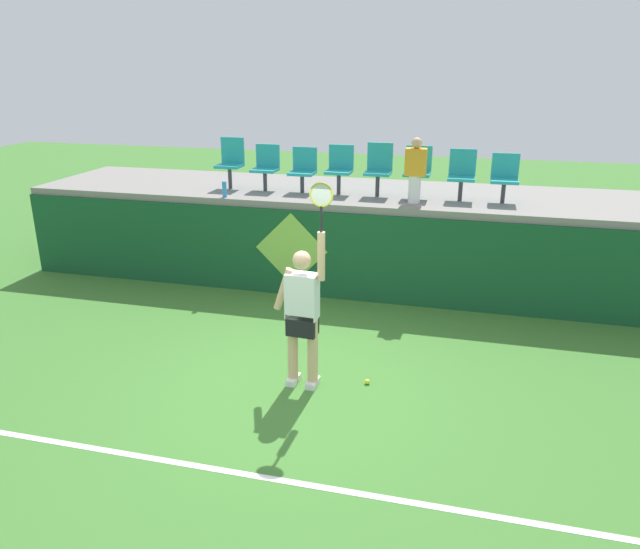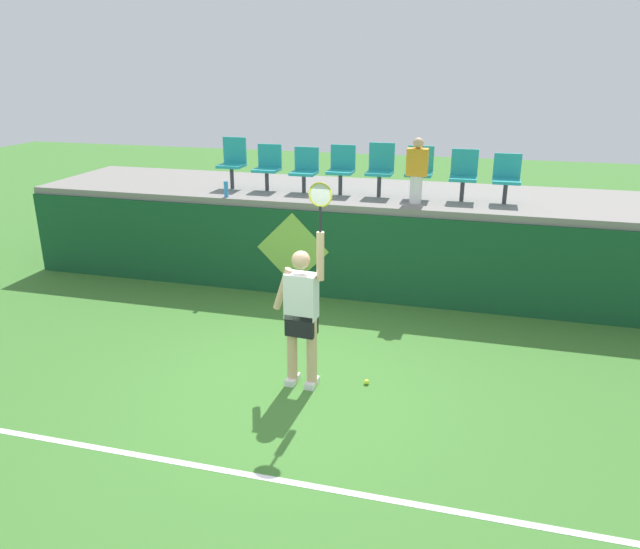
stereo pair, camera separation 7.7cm
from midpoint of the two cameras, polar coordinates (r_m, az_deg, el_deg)
The scene contains 17 objects.
ground_plane at distance 7.62m, azimuth -2.08°, elevation -10.70°, with size 40.00×40.00×0.00m, color #3D752D.
court_back_wall at distance 10.10m, azimuth 3.04°, elevation 1.74°, with size 12.06×0.20×1.50m, color #144C28.
spectator_platform at distance 11.03m, azimuth 4.43°, elevation 7.59°, with size 12.06×2.49×0.12m, color gray.
court_baseline_stripe at distance 6.28m, azimuth -6.86°, elevation -18.23°, with size 10.86×0.08×0.01m, color white.
tennis_player at distance 7.26m, azimuth -1.42°, elevation -3.50°, with size 0.75×0.29×2.57m.
tennis_ball at distance 7.70m, azimuth 4.72°, elevation -10.09°, with size 0.07×0.07×0.07m, color #D1E533.
water_bottle at distance 10.58m, azimuth -8.67°, elevation 7.99°, with size 0.07×0.07×0.27m, color #338CE5.
stadium_chair_0 at distance 11.29m, azimuth -8.05°, elevation 10.65°, with size 0.44×0.42×0.91m.
stadium_chair_1 at distance 11.05m, azimuth -4.75°, elevation 10.27°, with size 0.44×0.42×0.81m.
stadium_chair_2 at distance 10.84m, azimuth -1.23°, elevation 10.03°, with size 0.44×0.42×0.78m.
stadium_chair_3 at distance 10.67m, azimuth 2.26°, elevation 10.13°, with size 0.44×0.42×0.84m.
stadium_chair_4 at distance 10.55m, azimuth 5.95°, elevation 10.06°, with size 0.44×0.42×0.90m.
stadium_chair_5 at distance 10.46m, azimuth 9.60°, elevation 9.80°, with size 0.44×0.42×0.87m.
stadium_chair_6 at distance 10.43m, azimuth 13.64°, elevation 9.32°, with size 0.44×0.42×0.84m.
stadium_chair_7 at distance 10.43m, azimuth 17.44°, elevation 8.86°, with size 0.44×0.42×0.79m.
spectator_0 at distance 10.06m, azimuth 9.38°, elevation 9.76°, with size 0.34×0.20×1.06m.
wall_signage_mount at distance 10.49m, azimuth -2.33°, elevation -1.91°, with size 1.27×0.01×1.46m.
Camera 2 is at (1.99, -6.27, 3.83)m, focal length 33.82 mm.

